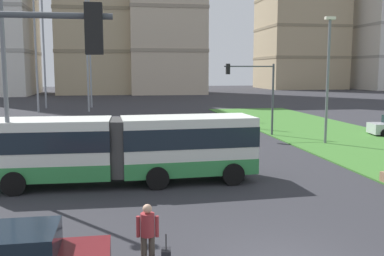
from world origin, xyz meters
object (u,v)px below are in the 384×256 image
object	(u,v)px
articulated_bus	(126,148)
car_grey_wagon	(87,138)
traffic_light_far_right	(256,86)
streetlight_left	(5,77)
streetlight_median	(328,75)
pedestrian_crossing	(148,232)
apartment_tower_eastcentre	(301,15)

from	to	relation	value
articulated_bus	car_grey_wagon	xyz separation A→B (m)	(-2.31, 8.93, -0.90)
traffic_light_far_right	streetlight_left	size ratio (longest dim) A/B	0.64
streetlight_median	streetlight_left	bearing A→B (deg)	-153.57
traffic_light_far_right	pedestrian_crossing	bearing A→B (deg)	-114.64
articulated_bus	car_grey_wagon	bearing A→B (deg)	104.53
articulated_bus	car_grey_wagon	size ratio (longest dim) A/B	2.62
apartment_tower_eastcentre	traffic_light_far_right	bearing A→B (deg)	-115.38
articulated_bus	traffic_light_far_right	world-z (taller)	traffic_light_far_right
streetlight_left	streetlight_median	xyz separation A→B (m)	(18.65, 9.27, -0.04)
articulated_bus	pedestrian_crossing	bearing A→B (deg)	-87.67
streetlight_left	apartment_tower_eastcentre	size ratio (longest dim) A/B	0.22
car_grey_wagon	streetlight_median	xyz separation A→B (m)	(16.19, -0.56, 4.03)
articulated_bus	streetlight_median	distance (m)	16.51
streetlight_left	streetlight_median	size ratio (longest dim) A/B	1.01
apartment_tower_eastcentre	streetlight_left	bearing A→B (deg)	-119.32
articulated_bus	apartment_tower_eastcentre	world-z (taller)	apartment_tower_eastcentre
pedestrian_crossing	streetlight_left	distance (m)	10.17
articulated_bus	car_grey_wagon	distance (m)	9.27
streetlight_median	apartment_tower_eastcentre	world-z (taller)	apartment_tower_eastcentre
traffic_light_far_right	articulated_bus	bearing A→B (deg)	-128.84
car_grey_wagon	streetlight_left	xyz separation A→B (m)	(-2.46, -9.83, 4.07)
apartment_tower_eastcentre	articulated_bus	bearing A→B (deg)	-117.37
articulated_bus	streetlight_median	world-z (taller)	streetlight_median
streetlight_left	traffic_light_far_right	bearing A→B (deg)	42.20
articulated_bus	traffic_light_far_right	xyz separation A→B (m)	(10.23, 12.71, 2.24)
traffic_light_far_right	apartment_tower_eastcentre	xyz separation A→B (m)	(39.97, 84.28, 16.38)
streetlight_median	apartment_tower_eastcentre	size ratio (longest dim) A/B	0.21
articulated_bus	apartment_tower_eastcentre	size ratio (longest dim) A/B	0.29
articulated_bus	traffic_light_far_right	distance (m)	16.46
apartment_tower_eastcentre	streetlight_median	bearing A→B (deg)	-112.29
articulated_bus	apartment_tower_eastcentre	xyz separation A→B (m)	(50.20, 96.99, 18.62)
car_grey_wagon	pedestrian_crossing	bearing A→B (deg)	-81.43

